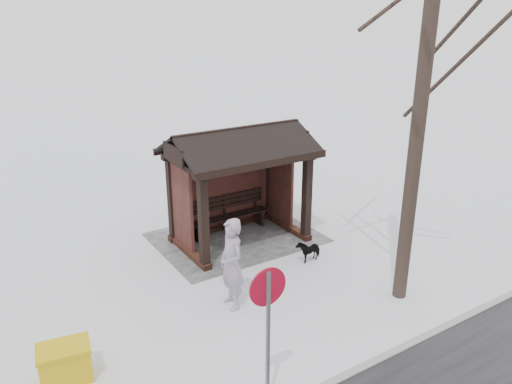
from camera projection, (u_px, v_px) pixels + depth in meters
ground at (240, 240)px, 13.35m from camera, size 120.00×120.00×0.00m
kerb at (396, 351)px, 8.99m from camera, size 120.00×0.15×0.06m
trampled_patch at (236, 237)px, 13.51m from camera, size 4.20×3.20×0.02m
bus_shelter at (236, 161)px, 12.74m from camera, size 3.60×2.40×3.09m
pedestrian at (232, 264)px, 10.06m from camera, size 0.52×0.74×1.95m
dog at (309, 250)px, 12.22m from camera, size 0.68×0.37×0.54m
grit_bin at (65, 363)px, 8.21m from camera, size 0.92×0.70×0.65m
road_sign at (268, 309)px, 7.24m from camera, size 0.61×0.10×2.38m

